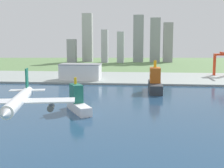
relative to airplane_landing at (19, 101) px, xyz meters
name	(u,v)px	position (x,y,z in m)	size (l,w,h in m)	color
ground_plane	(121,105)	(25.63, 161.04, -35.18)	(2400.00, 2400.00, 0.00)	#60844F
water_bay	(114,123)	(25.63, 101.04, -35.11)	(840.00, 360.00, 0.15)	navy
industrial_pier	(131,78)	(25.63, 351.04, -33.93)	(840.00, 140.00, 2.50)	#959F9B
airplane_landing	(19,101)	(0.00, 0.00, 0.00)	(41.83, 45.26, 14.58)	silver
ferry_boat	(78,102)	(-7.35, 132.72, -27.31)	(27.80, 40.34, 26.93)	white
container_barge	(155,83)	(58.15, 237.72, -25.42)	(14.71, 56.79, 34.60)	#2D3338
port_crane_red	(222,59)	(166.12, 386.08, -6.29)	(23.67, 41.22, 36.59)	red
warehouse_main	(81,72)	(-42.87, 313.99, -21.59)	(56.69, 30.10, 22.14)	white
distant_skyline	(124,42)	(-6.66, 697.99, 17.05)	(271.19, 55.73, 127.10)	#9797A3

